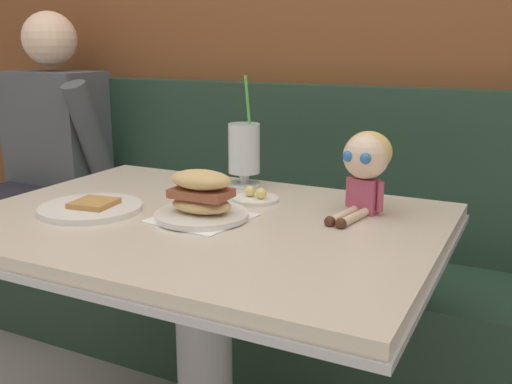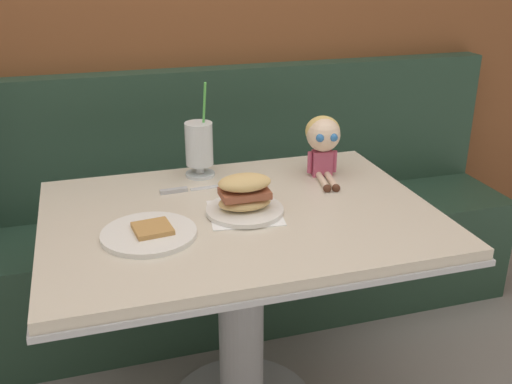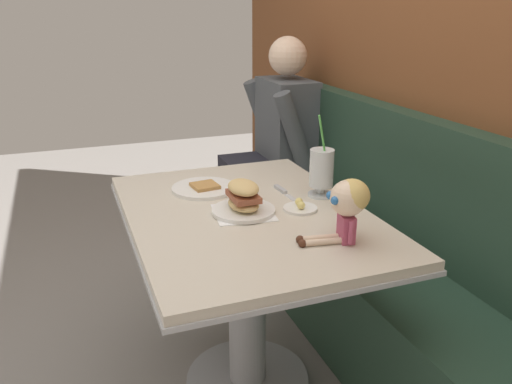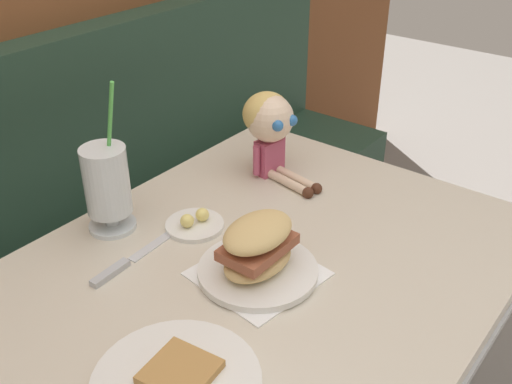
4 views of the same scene
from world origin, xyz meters
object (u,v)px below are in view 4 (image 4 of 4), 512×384
Objects in this scene: milkshake_glass at (107,185)px; butter_saucer at (195,223)px; toast_plate at (177,381)px; sandwich_plate at (258,254)px; seated_doll at (270,123)px; butter_knife at (124,264)px.

milkshake_glass is 2.62× the size of butter_saucer.
butter_saucer reaches higher than toast_plate.
milkshake_glass is 1.41× the size of sandwich_plate.
seated_doll reaches higher than toast_plate.
seated_doll is at bearing 4.17° from butter_saucer.
milkshake_glass reaches higher than sandwich_plate.
seated_doll is (0.38, -0.11, 0.03)m from milkshake_glass.
milkshake_glass is 1.39× the size of seated_doll.
toast_plate is at bearing -140.69° from butter_saucer.
seated_doll is (0.32, 0.22, 0.08)m from sandwich_plate.
toast_plate is 0.29m from sandwich_plate.
sandwich_plate reaches higher than toast_plate.
sandwich_plate is at bearing -79.61° from milkshake_glass.
toast_plate is 1.10× the size of seated_doll.
seated_doll is at bearing 0.61° from butter_knife.
milkshake_glass is at bearing 61.19° from toast_plate.
butter_saucer reaches higher than butter_knife.
butter_knife is (-0.07, -0.12, -0.10)m from milkshake_glass.
milkshake_glass reaches higher than butter_knife.
sandwich_plate reaches higher than butter_knife.
sandwich_plate is at bearing -57.75° from butter_knife.
seated_doll reaches higher than sandwich_plate.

